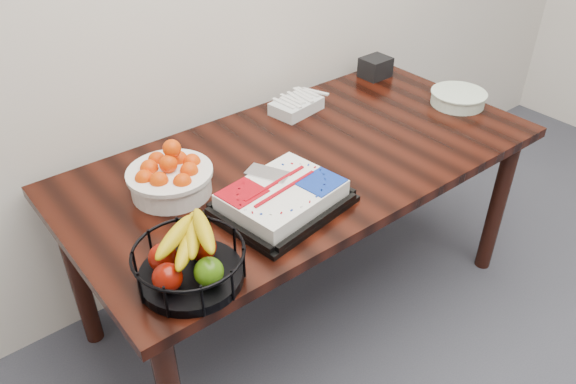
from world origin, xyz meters
TOP-DOWN VIEW (x-y plane):
  - table at (0.00, 2.00)m, footprint 1.80×0.90m
  - cake_tray at (-0.27, 1.79)m, footprint 0.45×0.38m
  - tangerine_bowl at (-0.51, 2.10)m, footprint 0.29×0.29m
  - fruit_basket at (-0.68, 1.69)m, footprint 0.31×0.31m
  - plate_stack at (0.79, 1.91)m, footprint 0.24×0.24m
  - fork_bag at (0.20, 2.30)m, footprint 0.23×0.17m
  - napkin_box at (0.73, 2.35)m, footprint 0.13×0.11m

SIDE VIEW (x-z plane):
  - table at x=0.00m, z-range 0.29..1.04m
  - plate_stack at x=0.79m, z-range 0.75..0.81m
  - fork_bag at x=0.20m, z-range 0.75..0.81m
  - cake_tray at x=-0.27m, z-range 0.75..0.83m
  - napkin_box at x=0.73m, z-range 0.75..0.84m
  - fruit_basket at x=-0.68m, z-range 0.74..0.90m
  - tangerine_bowl at x=-0.51m, z-range 0.74..0.92m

